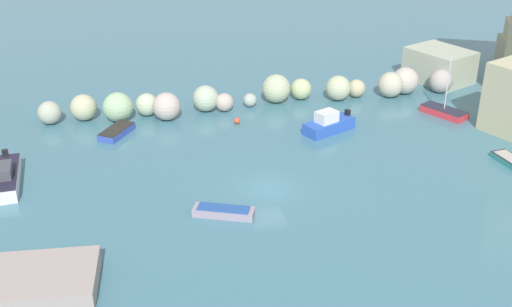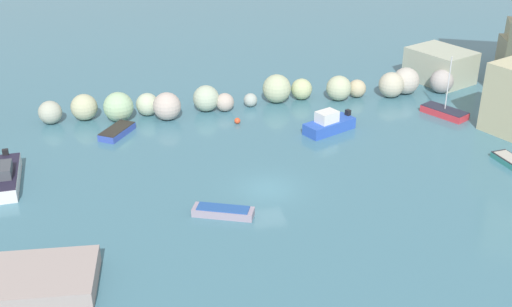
% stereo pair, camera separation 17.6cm
% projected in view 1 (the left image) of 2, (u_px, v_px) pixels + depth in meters
% --- Properties ---
extents(cove_water, '(160.00, 160.00, 0.00)m').
position_uv_depth(cove_water, '(268.00, 189.00, 46.65)').
color(cove_water, '#3F7082').
rests_on(cove_water, ground).
extents(rock_breakwater, '(40.52, 4.71, 2.79)m').
position_uv_depth(rock_breakwater, '(259.00, 95.00, 60.87)').
color(rock_breakwater, '#A7AC98').
rests_on(rock_breakwater, ground).
extents(stone_dock, '(6.90, 5.29, 1.18)m').
position_uv_depth(stone_dock, '(39.00, 281.00, 35.83)').
color(stone_dock, gray).
rests_on(stone_dock, ground).
extents(channel_buoy, '(0.55, 0.55, 0.55)m').
position_uv_depth(channel_buoy, '(237.00, 121.00, 57.50)').
color(channel_buoy, '#E04C28').
rests_on(channel_buoy, cove_water).
extents(moored_boat_0, '(5.05, 3.58, 1.96)m').
position_uv_depth(moored_boat_0, '(329.00, 124.00, 55.76)').
color(moored_boat_0, blue).
rests_on(moored_boat_0, cove_water).
extents(moored_boat_1, '(1.72, 3.10, 0.51)m').
position_uv_depth(moored_boat_1, '(509.00, 160.00, 50.40)').
color(moored_boat_1, teal).
rests_on(moored_boat_1, cove_water).
extents(moored_boat_2, '(2.43, 6.38, 1.83)m').
position_uv_depth(moored_boat_2, '(4.00, 177.00, 46.91)').
color(moored_boat_2, silver).
rests_on(moored_boat_2, cove_water).
extents(moored_boat_3, '(3.52, 4.55, 5.70)m').
position_uv_depth(moored_boat_3, '(444.00, 112.00, 59.24)').
color(moored_boat_3, '#C7313C').
rests_on(moored_boat_3, cove_water).
extents(moored_boat_4, '(4.32, 2.74, 0.62)m').
position_uv_depth(moored_boat_4, '(224.00, 212.00, 43.19)').
color(moored_boat_4, gray).
rests_on(moored_boat_4, cove_water).
extents(moored_boat_5, '(3.34, 3.91, 0.64)m').
position_uv_depth(moored_boat_5, '(117.00, 132.00, 55.21)').
color(moored_boat_5, '#344CAD').
rests_on(moored_boat_5, cove_water).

